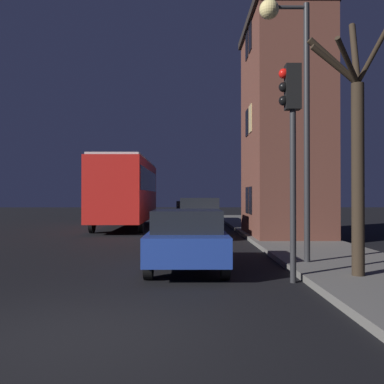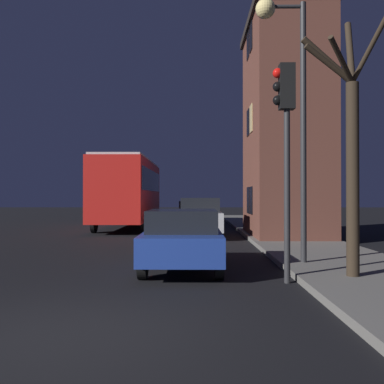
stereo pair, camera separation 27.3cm
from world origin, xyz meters
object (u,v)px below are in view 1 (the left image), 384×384
at_px(streetlamp, 289,73).
at_px(bare_tree, 355,145).
at_px(traffic_light, 291,126).
at_px(car_mid_lane, 199,217).
at_px(car_far_lane, 191,212).
at_px(bus, 126,188).
at_px(car_near_lane, 187,238).

xyz_separation_m(streetlamp, bare_tree, (0.89, -1.77, -1.94)).
relative_size(traffic_light, car_mid_lane, 1.08).
bearing_deg(car_far_lane, streetlamp, -81.20).
relative_size(bare_tree, car_far_lane, 1.18).
bearing_deg(streetlamp, car_mid_lane, 104.38).
bearing_deg(bare_tree, car_far_lane, 100.86).
height_order(traffic_light, bare_tree, bare_tree).
bearing_deg(car_mid_lane, traffic_light, -80.35).
bearing_deg(bare_tree, bus, 114.77).
bearing_deg(car_near_lane, car_far_lane, 89.48).
height_order(car_mid_lane, car_far_lane, car_mid_lane).
xyz_separation_m(car_near_lane, car_far_lane, (0.14, 15.13, 0.02)).
bearing_deg(car_mid_lane, bare_tree, -73.18).
relative_size(traffic_light, car_far_lane, 0.97).
relative_size(traffic_light, bare_tree, 0.82).
relative_size(car_near_lane, car_far_lane, 0.87).
bearing_deg(car_mid_lane, streetlamp, -75.62).
relative_size(car_near_lane, car_mid_lane, 0.96).
distance_m(bus, car_far_lane, 4.37).
height_order(bus, car_far_lane, bus).
relative_size(streetlamp, car_mid_lane, 1.57).
distance_m(streetlamp, bare_tree, 2.77).
distance_m(streetlamp, traffic_light, 2.37).
bearing_deg(bus, car_near_lane, -75.56).
xyz_separation_m(traffic_light, car_far_lane, (-1.94, 16.67, -2.34)).
xyz_separation_m(bare_tree, car_near_lane, (-3.34, 1.57, -1.99)).
height_order(traffic_light, car_far_lane, traffic_light).
relative_size(streetlamp, traffic_light, 1.45).
bearing_deg(streetlamp, bus, 114.49).
height_order(traffic_light, bus, traffic_light).
bearing_deg(traffic_light, bare_tree, -1.44).
distance_m(car_near_lane, car_far_lane, 15.13).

